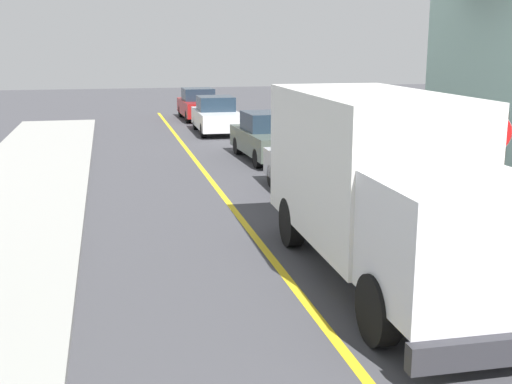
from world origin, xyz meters
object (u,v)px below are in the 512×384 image
object	(u,v)px
box_truck	(381,178)
parked_van_across	(435,173)
parked_car_near	(314,167)
parked_car_mid	(269,137)
parked_car_furthest	(198,105)
stop_sign	(494,153)
parked_car_far	(216,116)

from	to	relation	value
box_truck	parked_van_across	size ratio (longest dim) A/B	1.62
parked_van_across	parked_car_near	bearing A→B (deg)	153.14
parked_car_near	parked_car_mid	distance (m)	5.75
parked_car_furthest	parked_van_across	bearing A→B (deg)	-80.56
parked_car_mid	parked_car_furthest	bearing A→B (deg)	93.11
box_truck	parked_van_across	distance (m)	6.01
parked_car_mid	parked_van_across	bearing A→B (deg)	-69.82
parked_car_near	parked_car_furthest	xyz separation A→B (m)	(-0.52, 18.64, 0.00)
parked_car_furthest	parked_van_across	xyz separation A→B (m)	(3.33, -20.06, 0.00)
parked_car_furthest	parked_car_mid	bearing A→B (deg)	-86.89
box_truck	stop_sign	distance (m)	3.48
box_truck	parked_car_near	bearing A→B (deg)	82.80
parked_car_near	parked_van_across	distance (m)	3.15
parked_car_mid	parked_car_furthest	distance (m)	12.91
box_truck	parked_car_furthest	xyz separation A→B (m)	(0.25, 24.78, -0.97)
parked_van_across	box_truck	bearing A→B (deg)	-127.22
parked_car_near	box_truck	bearing A→B (deg)	-97.20
parked_car_far	parked_car_furthest	xyz separation A→B (m)	(-0.04, 5.59, 0.00)
parked_car_far	parked_van_across	bearing A→B (deg)	-77.17
parked_car_furthest	parked_car_near	bearing A→B (deg)	-88.39
stop_sign	parked_car_furthest	bearing A→B (deg)	97.06
parked_car_mid	parked_car_furthest	size ratio (longest dim) A/B	1.01
box_truck	parked_car_furthest	size ratio (longest dim) A/B	1.63
parked_car_near	parked_car_furthest	bearing A→B (deg)	91.61
parked_car_near	parked_car_mid	bearing A→B (deg)	88.25
parked_car_far	parked_van_across	size ratio (longest dim) A/B	0.99
parked_car_mid	parked_van_across	size ratio (longest dim) A/B	1.00
box_truck	stop_sign	world-z (taller)	box_truck
parked_car_mid	parked_car_far	bearing A→B (deg)	95.18
parked_van_across	parked_car_far	bearing A→B (deg)	102.83
box_truck	parked_car_mid	world-z (taller)	box_truck
parked_car_mid	parked_van_across	xyz separation A→B (m)	(2.63, -7.17, 0.00)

